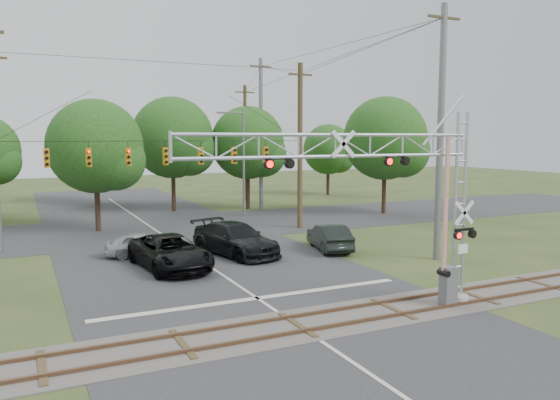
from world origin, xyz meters
name	(u,v)px	position (x,y,z in m)	size (l,w,h in m)	color
ground	(327,346)	(0.00, 0.00, 0.00)	(160.00, 160.00, 0.00)	#2C3D1C
road_main	(220,273)	(0.00, 10.00, 0.01)	(14.00, 90.00, 0.02)	#2B2B2E
road_cross	(153,229)	(0.00, 24.00, 0.01)	(90.00, 12.00, 0.02)	#2B2B2E
railroad_track	(298,325)	(0.00, 2.00, 0.03)	(90.00, 3.20, 0.17)	#544D49
crossing_gantry	(389,189)	(3.40, 1.64, 4.59)	(11.65, 0.94, 7.35)	#979792
traffic_signal_span	(179,149)	(0.88, 20.00, 5.64)	(19.34, 0.36, 11.50)	slate
pickup_black	(170,252)	(-1.84, 11.97, 0.82)	(2.73, 5.91, 1.64)	black
car_dark	(235,239)	(2.16, 13.58, 0.87)	(2.45, 6.03, 1.75)	black
sedan_silver	(142,244)	(-2.52, 15.45, 0.67)	(1.58, 3.91, 1.33)	#999CA0
suv_dark	(329,237)	(7.47, 12.47, 0.74)	(1.57, 4.50, 1.48)	black
streetlight	(242,157)	(7.92, 27.10, 4.78)	(2.28, 0.24, 8.55)	slate
utility_poles	(198,139)	(2.91, 22.64, 6.26)	(26.42, 29.35, 13.23)	#3F2E1D
treeline	(153,144)	(2.05, 32.76, 5.80)	(53.05, 24.62, 9.87)	#332117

